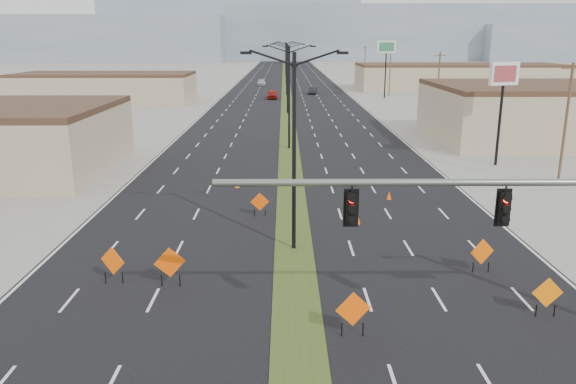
{
  "coord_description": "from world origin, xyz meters",
  "views": [
    {
      "loc": [
        -0.49,
        -15.5,
        10.55
      ],
      "look_at": [
        -0.31,
        11.54,
        3.2
      ],
      "focal_mm": 35.0,
      "sensor_mm": 36.0,
      "label": 1
    }
  ],
  "objects_px": {
    "pole_sign_east_near": "(504,82)",
    "pole_sign_east_far": "(386,51)",
    "streetlight_6": "(285,56)",
    "cone_1": "(358,220)",
    "car_left": "(272,94)",
    "streetlight_5": "(286,58)",
    "cone_0": "(355,301)",
    "streetlight_3": "(287,67)",
    "construction_sign_5": "(482,253)",
    "streetlight_0": "(294,147)",
    "streetlight_2": "(287,76)",
    "construction_sign_3": "(353,311)",
    "construction_sign_2": "(260,203)",
    "cone_3": "(237,184)",
    "cone_2": "(389,196)",
    "construction_sign_1": "(113,262)",
    "car_far": "(262,83)",
    "streetlight_1": "(289,94)",
    "streetlight_4": "(286,62)",
    "construction_sign_4": "(547,294)",
    "construction_sign_0": "(170,264)",
    "car_mid": "(313,91)",
    "signal_mast": "(559,221)"
  },
  "relations": [
    {
      "from": "streetlight_0",
      "to": "cone_0",
      "type": "xyz_separation_m",
      "value": [
        2.39,
        -6.76,
        -5.09
      ]
    },
    {
      "from": "construction_sign_5",
      "to": "cone_2",
      "type": "height_order",
      "value": "construction_sign_5"
    },
    {
      "from": "pole_sign_east_far",
      "to": "construction_sign_4",
      "type": "bearing_deg",
      "value": -92.51
    },
    {
      "from": "construction_sign_3",
      "to": "streetlight_6",
      "type": "bearing_deg",
      "value": 79.0
    },
    {
      "from": "cone_1",
      "to": "pole_sign_east_near",
      "type": "bearing_deg",
      "value": 48.99
    },
    {
      "from": "construction_sign_2",
      "to": "pole_sign_east_near",
      "type": "xyz_separation_m",
      "value": [
        19.95,
        14.65,
        6.22
      ]
    },
    {
      "from": "construction_sign_1",
      "to": "cone_0",
      "type": "distance_m",
      "value": 10.81
    },
    {
      "from": "streetlight_3",
      "to": "streetlight_5",
      "type": "distance_m",
      "value": 56.0
    },
    {
      "from": "cone_2",
      "to": "car_far",
      "type": "bearing_deg",
      "value": 97.2
    },
    {
      "from": "construction_sign_2",
      "to": "construction_sign_4",
      "type": "height_order",
      "value": "construction_sign_4"
    },
    {
      "from": "construction_sign_2",
      "to": "cone_0",
      "type": "distance_m",
      "value": 13.08
    },
    {
      "from": "cone_0",
      "to": "pole_sign_east_far",
      "type": "distance_m",
      "value": 87.03
    },
    {
      "from": "cone_1",
      "to": "pole_sign_east_far",
      "type": "distance_m",
      "value": 76.27
    },
    {
      "from": "car_left",
      "to": "streetlight_5",
      "type": "bearing_deg",
      "value": 87.31
    },
    {
      "from": "construction_sign_1",
      "to": "streetlight_4",
      "type": "bearing_deg",
      "value": 110.76
    },
    {
      "from": "streetlight_3",
      "to": "construction_sign_5",
      "type": "relative_size",
      "value": 6.04
    },
    {
      "from": "cone_2",
      "to": "cone_0",
      "type": "bearing_deg",
      "value": -104.92
    },
    {
      "from": "pole_sign_east_near",
      "to": "pole_sign_east_far",
      "type": "height_order",
      "value": "pole_sign_east_far"
    },
    {
      "from": "construction_sign_1",
      "to": "construction_sign_5",
      "type": "relative_size",
      "value": 1.05
    },
    {
      "from": "construction_sign_3",
      "to": "streetlight_0",
      "type": "bearing_deg",
      "value": 90.88
    },
    {
      "from": "streetlight_1",
      "to": "streetlight_4",
      "type": "height_order",
      "value": "same"
    },
    {
      "from": "streetlight_1",
      "to": "car_left",
      "type": "bearing_deg",
      "value": 93.12
    },
    {
      "from": "car_mid",
      "to": "car_far",
      "type": "xyz_separation_m",
      "value": [
        -11.18,
        21.87,
        0.02
      ]
    },
    {
      "from": "streetlight_6",
      "to": "streetlight_0",
      "type": "bearing_deg",
      "value": -90.0
    },
    {
      "from": "car_far",
      "to": "construction_sign_4",
      "type": "distance_m",
      "value": 117.07
    },
    {
      "from": "streetlight_6",
      "to": "cone_1",
      "type": "bearing_deg",
      "value": -88.66
    },
    {
      "from": "streetlight_3",
      "to": "construction_sign_3",
      "type": "bearing_deg",
      "value": -88.77
    },
    {
      "from": "construction_sign_2",
      "to": "cone_3",
      "type": "bearing_deg",
      "value": 99.88
    },
    {
      "from": "streetlight_0",
      "to": "construction_sign_2",
      "type": "bearing_deg",
      "value": 109.8
    },
    {
      "from": "construction_sign_3",
      "to": "construction_sign_5",
      "type": "relative_size",
      "value": 1.07
    },
    {
      "from": "cone_2",
      "to": "streetlight_2",
      "type": "bearing_deg",
      "value": 98.12
    },
    {
      "from": "streetlight_3",
      "to": "construction_sign_3",
      "type": "distance_m",
      "value": 93.12
    },
    {
      "from": "construction_sign_2",
      "to": "signal_mast",
      "type": "bearing_deg",
      "value": -61.76
    },
    {
      "from": "streetlight_5",
      "to": "cone_1",
      "type": "relative_size",
      "value": 17.84
    },
    {
      "from": "cone_0",
      "to": "cone_2",
      "type": "height_order",
      "value": "cone_0"
    },
    {
      "from": "streetlight_3",
      "to": "cone_1",
      "type": "bearing_deg",
      "value": -87.25
    },
    {
      "from": "car_left",
      "to": "streetlight_2",
      "type": "bearing_deg",
      "value": -83.05
    },
    {
      "from": "construction_sign_1",
      "to": "cone_2",
      "type": "relative_size",
      "value": 3.06
    },
    {
      "from": "construction_sign_1",
      "to": "pole_sign_east_far",
      "type": "bearing_deg",
      "value": 97.03
    },
    {
      "from": "cone_1",
      "to": "pole_sign_east_near",
      "type": "distance_m",
      "value": 22.55
    },
    {
      "from": "streetlight_3",
      "to": "pole_sign_east_far",
      "type": "bearing_deg",
      "value": -16.98
    },
    {
      "from": "pole_sign_east_near",
      "to": "streetlight_5",
      "type": "bearing_deg",
      "value": 77.37
    },
    {
      "from": "construction_sign_2",
      "to": "car_far",
      "type": "bearing_deg",
      "value": 86.23
    },
    {
      "from": "streetlight_4",
      "to": "construction_sign_2",
      "type": "distance_m",
      "value": 106.56
    },
    {
      "from": "construction_sign_0",
      "to": "car_left",
      "type": "bearing_deg",
      "value": 69.3
    },
    {
      "from": "cone_1",
      "to": "cone_2",
      "type": "xyz_separation_m",
      "value": [
        2.82,
        5.31,
        0.0
      ]
    },
    {
      "from": "streetlight_3",
      "to": "cone_3",
      "type": "bearing_deg",
      "value": -93.19
    },
    {
      "from": "construction_sign_2",
      "to": "cone_1",
      "type": "xyz_separation_m",
      "value": [
        5.85,
        -1.57,
        -0.61
      ]
    },
    {
      "from": "cone_3",
      "to": "pole_sign_east_far",
      "type": "distance_m",
      "value": 70.02
    },
    {
      "from": "car_mid",
      "to": "pole_sign_east_far",
      "type": "height_order",
      "value": "pole_sign_east_far"
    }
  ]
}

